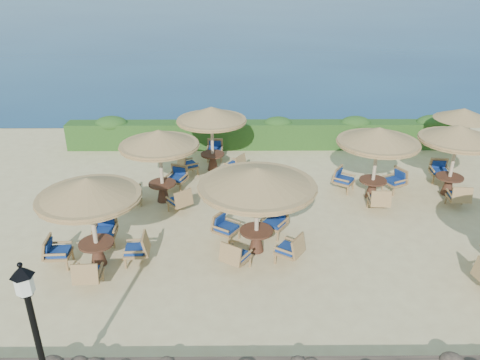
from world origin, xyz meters
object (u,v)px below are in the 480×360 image
at_px(extra_parasol, 464,114).
at_px(cafe_set_3, 160,151).
at_px(cafe_set_1, 257,191).
at_px(cafe_set_6, 457,143).
at_px(lamp_post, 40,350).
at_px(cafe_set_5, 377,148).
at_px(cafe_set_4, 212,125).
at_px(cafe_set_0, 91,207).

distance_m(extra_parasol, cafe_set_3, 12.25).
bearing_deg(cafe_set_1, cafe_set_6, 27.37).
xyz_separation_m(cafe_set_3, cafe_set_6, (10.30, 0.48, 0.09)).
distance_m(cafe_set_1, cafe_set_3, 4.52).
bearing_deg(cafe_set_1, lamp_post, -126.31).
distance_m(cafe_set_1, cafe_set_5, 5.48).
bearing_deg(cafe_set_4, cafe_set_5, -23.72).
height_order(cafe_set_3, cafe_set_6, same).
bearing_deg(cafe_set_1, cafe_set_5, 38.70).
height_order(lamp_post, cafe_set_4, lamp_post).
xyz_separation_m(lamp_post, cafe_set_1, (4.00, 5.44, 0.39)).
bearing_deg(cafe_set_1, cafe_set_0, -171.94).
height_order(extra_parasol, cafe_set_1, cafe_set_1).
bearing_deg(cafe_set_1, cafe_set_3, 134.66).
bearing_deg(cafe_set_4, cafe_set_6, -14.85).
height_order(cafe_set_4, cafe_set_5, same).
relative_size(lamp_post, extra_parasol, 1.38).
xyz_separation_m(cafe_set_3, cafe_set_5, (7.45, 0.22, 0.03)).
bearing_deg(cafe_set_4, cafe_set_0, -113.67).
xyz_separation_m(cafe_set_1, cafe_set_5, (4.28, 3.43, -0.02)).
xyz_separation_m(extra_parasol, cafe_set_1, (-8.60, -6.56, -0.23)).
height_order(cafe_set_5, cafe_set_6, same).
distance_m(cafe_set_5, cafe_set_6, 2.86).
bearing_deg(extra_parasol, cafe_set_0, -151.14).
height_order(cafe_set_0, cafe_set_1, same).
relative_size(cafe_set_3, cafe_set_4, 1.00).
relative_size(cafe_set_3, cafe_set_6, 0.98).
relative_size(extra_parasol, cafe_set_1, 0.72).
relative_size(lamp_post, cafe_set_4, 1.18).
bearing_deg(cafe_set_0, cafe_set_5, 24.95).
relative_size(cafe_set_1, cafe_set_4, 1.19).
bearing_deg(extra_parasol, cafe_set_3, -164.13).
bearing_deg(cafe_set_6, cafe_set_4, 165.15).
bearing_deg(lamp_post, cafe_set_6, 39.37).
bearing_deg(lamp_post, cafe_set_5, 46.97).
bearing_deg(cafe_set_3, cafe_set_1, -45.34).
distance_m(lamp_post, cafe_set_0, 4.84).
distance_m(lamp_post, cafe_set_6, 14.40).
height_order(cafe_set_0, cafe_set_5, same).
bearing_deg(extra_parasol, cafe_set_6, -117.21).
bearing_deg(cafe_set_5, extra_parasol, 35.92).
xyz_separation_m(cafe_set_0, cafe_set_3, (1.27, 3.84, 0.08)).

